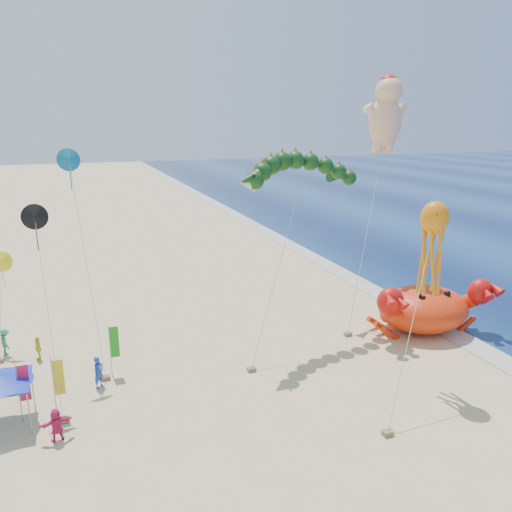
{
  "coord_description": "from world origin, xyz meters",
  "views": [
    {
      "loc": [
        -12.31,
        -25.48,
        14.54
      ],
      "look_at": [
        -2.0,
        2.0,
        6.5
      ],
      "focal_mm": 35.0,
      "sensor_mm": 36.0,
      "label": 1
    }
  ],
  "objects": [
    {
      "name": "cherub_kite",
      "position": [
        10.12,
        6.94,
        15.07
      ],
      "size": [
        6.7,
        5.98,
        17.7
      ],
      "color": "#F6BB96",
      "rests_on": "ground"
    },
    {
      "name": "crab_inflatable",
      "position": [
        10.49,
        1.24,
        1.72
      ],
      "size": [
        8.91,
        5.99,
        3.91
      ],
      "color": "red",
      "rests_on": "ground"
    },
    {
      "name": "feather_flags",
      "position": [
        -15.01,
        0.31,
        2.01
      ],
      "size": [
        10.12,
        3.32,
        3.2
      ],
      "color": "gray",
      "rests_on": "ground"
    },
    {
      "name": "dragon_kite",
      "position": [
        1.74,
        4.0,
        11.06
      ],
      "size": [
        10.4,
        7.27,
        12.22
      ],
      "color": "#0E3611",
      "rests_on": "ground"
    },
    {
      "name": "octopus_kite",
      "position": [
        5.64,
        -4.52,
        8.22
      ],
      "size": [
        5.86,
        4.7,
        10.42
      ],
      "color": "orange",
      "rests_on": "ground"
    },
    {
      "name": "beachgoers",
      "position": [
        -15.57,
        2.91,
        0.86
      ],
      "size": [
        7.09,
        11.67,
        1.85
      ],
      "color": "#2A7E56",
      "rests_on": "ground"
    },
    {
      "name": "small_kites",
      "position": [
        -15.94,
        2.72,
        7.35
      ],
      "size": [
        7.94,
        14.26,
        13.05
      ],
      "color": "#D547A3",
      "rests_on": "ground"
    },
    {
      "name": "ground",
      "position": [
        0.0,
        0.0,
        0.0
      ],
      "size": [
        320.0,
        320.0,
        0.0
      ],
      "primitive_type": "plane",
      "color": "#D1B784",
      "rests_on": "ground"
    },
    {
      "name": "foam_strip",
      "position": [
        12.0,
        0.0,
        0.01
      ],
      "size": [
        320.0,
        320.0,
        0.0
      ],
      "primitive_type": "plane",
      "color": "silver",
      "rests_on": "ground"
    }
  ]
}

